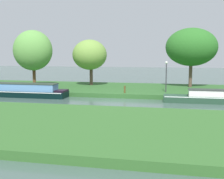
% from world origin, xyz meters
% --- Properties ---
extents(ground_plane, '(120.00, 120.00, 0.00)m').
position_xyz_m(ground_plane, '(0.00, 0.00, 0.00)').
color(ground_plane, '#3F564E').
extents(riverbank_far, '(72.00, 10.00, 0.40)m').
position_xyz_m(riverbank_far, '(0.00, 7.00, 0.20)').
color(riverbank_far, '#2C5A27').
rests_on(riverbank_far, ground_plane).
extents(riverbank_near, '(72.00, 10.00, 0.40)m').
position_xyz_m(riverbank_near, '(0.00, -9.00, 0.20)').
color(riverbank_near, '#305F28').
rests_on(riverbank_near, ground_plane).
extents(black_narrowboat, '(10.37, 1.81, 1.87)m').
position_xyz_m(black_narrowboat, '(-9.81, 1.20, 0.58)').
color(black_narrowboat, black).
rests_on(black_narrowboat, ground_plane).
extents(willow_tree_left, '(4.27, 3.62, 6.13)m').
position_xyz_m(willow_tree_left, '(-10.12, 5.49, 4.36)').
color(willow_tree_left, brown).
rests_on(willow_tree_left, riverbank_far).
extents(willow_tree_centre, '(3.88, 3.77, 5.19)m').
position_xyz_m(willow_tree_centre, '(-4.53, 8.16, 3.88)').
color(willow_tree_centre, brown).
rests_on(willow_tree_centre, riverbank_far).
extents(willow_tree_right, '(5.51, 4.35, 6.38)m').
position_xyz_m(willow_tree_right, '(6.62, 9.03, 4.72)').
color(willow_tree_right, brown).
rests_on(willow_tree_right, riverbank_far).
extents(lamp_post, '(0.24, 0.24, 2.93)m').
position_xyz_m(lamp_post, '(4.12, 4.20, 2.24)').
color(lamp_post, '#333338').
rests_on(lamp_post, riverbank_far).
extents(mooring_post_near, '(0.16, 0.16, 0.67)m').
position_xyz_m(mooring_post_near, '(0.39, 2.75, 0.74)').
color(mooring_post_near, brown).
rests_on(mooring_post_near, riverbank_far).
extents(mooring_post_far, '(0.14, 0.14, 0.52)m').
position_xyz_m(mooring_post_far, '(-6.65, 2.75, 0.66)').
color(mooring_post_far, '#503421').
rests_on(mooring_post_far, riverbank_far).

